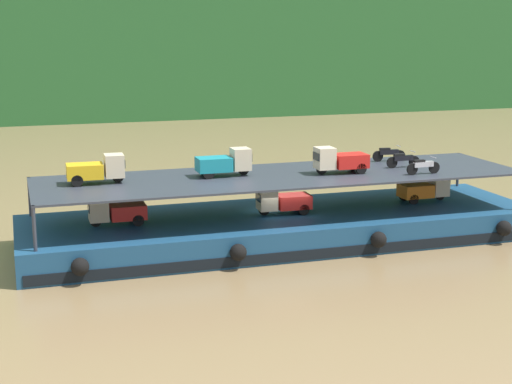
{
  "coord_description": "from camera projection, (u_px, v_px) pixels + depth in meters",
  "views": [
    {
      "loc": [
        -12.96,
        -36.29,
        10.91
      ],
      "look_at": [
        -1.4,
        0.0,
        2.7
      ],
      "focal_mm": 54.19,
      "sensor_mm": 36.0,
      "label": 1
    }
  ],
  "objects": [
    {
      "name": "ground_plane",
      "position": [
        282.0,
        241.0,
        39.95
      ],
      "size": [
        400.0,
        400.0,
        0.0
      ],
      "primitive_type": "plane",
      "color": "olive"
    },
    {
      "name": "mini_truck_upper_stern",
      "position": [
        97.0,
        169.0,
        36.92
      ],
      "size": [
        2.77,
        1.25,
        1.38
      ],
      "color": "gold",
      "rests_on": "cargo_rack"
    },
    {
      "name": "cargo_barge",
      "position": [
        282.0,
        227.0,
        39.76
      ],
      "size": [
        26.4,
        8.13,
        1.5
      ],
      "color": "navy",
      "rests_on": "ground"
    },
    {
      "name": "mini_truck_lower_stern",
      "position": [
        116.0,
        211.0,
        37.11
      ],
      "size": [
        2.74,
        1.21,
        1.38
      ],
      "color": "red",
      "rests_on": "cargo_barge"
    },
    {
      "name": "cargo_rack",
      "position": [
        282.0,
        176.0,
        39.22
      ],
      "size": [
        24.8,
        6.7,
        2.0
      ],
      "color": "#2D333D",
      "rests_on": "cargo_barge"
    },
    {
      "name": "motorcycle_upper_port",
      "position": [
        423.0,
        166.0,
        39.29
      ],
      "size": [
        1.9,
        0.55,
        0.87
      ],
      "color": "black",
      "rests_on": "cargo_rack"
    },
    {
      "name": "mini_truck_upper_fore",
      "position": [
        340.0,
        160.0,
        39.5
      ],
      "size": [
        2.75,
        1.22,
        1.38
      ],
      "color": "red",
      "rests_on": "cargo_rack"
    },
    {
      "name": "mini_truck_lower_aft",
      "position": [
        283.0,
        201.0,
        39.31
      ],
      "size": [
        2.78,
        1.26,
        1.38
      ],
      "color": "red",
      "rests_on": "cargo_barge"
    },
    {
      "name": "mini_truck_upper_mid",
      "position": [
        225.0,
        163.0,
        38.77
      ],
      "size": [
        2.74,
        1.2,
        1.38
      ],
      "color": "teal",
      "rests_on": "cargo_rack"
    },
    {
      "name": "motorcycle_upper_centre",
      "position": [
        403.0,
        160.0,
        41.15
      ],
      "size": [
        1.9,
        0.55,
        0.87
      ],
      "color": "black",
      "rests_on": "cargo_rack"
    },
    {
      "name": "motorcycle_upper_stbd",
      "position": [
        389.0,
        154.0,
        43.08
      ],
      "size": [
        1.9,
        0.55,
        0.87
      ],
      "color": "black",
      "rests_on": "cargo_rack"
    },
    {
      "name": "mini_truck_lower_mid",
      "position": [
        425.0,
        189.0,
        42.17
      ],
      "size": [
        2.75,
        1.21,
        1.38
      ],
      "color": "orange",
      "rests_on": "cargo_barge"
    }
  ]
}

